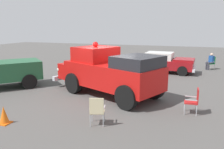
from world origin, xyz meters
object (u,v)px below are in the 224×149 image
(vintage_fire_truck, at_px, (109,71))
(classic_hot_rod, at_px, (164,62))
(spectator_seated, at_px, (210,61))
(lawn_chair_near_truck, at_px, (211,62))
(lawn_chair_spare, at_px, (97,109))
(spectator_standing, at_px, (135,65))
(lawn_chair_by_car, at_px, (194,99))
(traffic_cone, at_px, (4,115))

(vintage_fire_truck, relative_size, classic_hot_rod, 1.42)
(vintage_fire_truck, relative_size, spectator_seated, 4.90)
(classic_hot_rod, height_order, spectator_seated, classic_hot_rod)
(lawn_chair_near_truck, bearing_deg, lawn_chair_spare, 71.48)
(spectator_seated, xyz_separation_m, spectator_standing, (4.70, 5.47, 0.27))
(spectator_standing, bearing_deg, lawn_chair_spare, 94.12)
(lawn_chair_by_car, bearing_deg, lawn_chair_spare, 36.17)
(spectator_seated, distance_m, spectator_standing, 7.22)
(classic_hot_rod, height_order, spectator_standing, spectator_standing)
(vintage_fire_truck, distance_m, classic_hot_rod, 7.06)
(vintage_fire_truck, xyz_separation_m, lawn_chair_by_car, (-4.02, 1.30, -0.61))
(vintage_fire_truck, bearing_deg, traffic_cone, 63.82)
(spectator_seated, distance_m, traffic_cone, 15.47)
(lawn_chair_near_truck, xyz_separation_m, lawn_chair_by_car, (1.17, 10.50, 0.00))
(lawn_chair_spare, height_order, spectator_standing, spectator_standing)
(classic_hot_rod, distance_m, traffic_cone, 12.03)
(lawn_chair_by_car, height_order, spectator_standing, spectator_standing)
(classic_hot_rod, height_order, traffic_cone, classic_hot_rod)
(spectator_seated, bearing_deg, spectator_standing, 49.30)
(lawn_chair_near_truck, relative_size, traffic_cone, 1.61)
(spectator_seated, relative_size, spectator_standing, 0.77)
(spectator_seated, bearing_deg, lawn_chair_near_truck, -136.53)
(lawn_chair_near_truck, relative_size, spectator_seated, 0.79)
(spectator_seated, bearing_deg, vintage_fire_truck, 60.77)
(traffic_cone, bearing_deg, vintage_fire_truck, -116.18)
(spectator_standing, xyz_separation_m, traffic_cone, (2.61, 8.15, -0.66))
(lawn_chair_by_car, relative_size, spectator_seated, 0.79)
(lawn_chair_near_truck, bearing_deg, classic_hot_rod, 35.36)
(vintage_fire_truck, distance_m, lawn_chair_spare, 3.73)
(spectator_seated, xyz_separation_m, traffic_cone, (7.31, 13.62, -0.39))
(lawn_chair_near_truck, relative_size, lawn_chair_by_car, 1.00)
(lawn_chair_near_truck, distance_m, traffic_cone, 15.59)
(spectator_seated, bearing_deg, classic_hot_rod, 35.10)
(vintage_fire_truck, relative_size, lawn_chair_spare, 6.20)
(lawn_chair_by_car, height_order, traffic_cone, lawn_chair_by_car)
(lawn_chair_by_car, xyz_separation_m, spectator_standing, (3.62, -4.94, 0.37))
(lawn_chair_near_truck, xyz_separation_m, traffic_cone, (7.41, 13.71, -0.28))
(lawn_chair_spare, bearing_deg, spectator_standing, -85.88)
(vintage_fire_truck, distance_m, traffic_cone, 5.11)
(lawn_chair_by_car, bearing_deg, spectator_standing, -53.75)
(traffic_cone, bearing_deg, spectator_standing, -107.77)
(classic_hot_rod, xyz_separation_m, lawn_chair_by_car, (-2.20, 8.11, -0.16))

